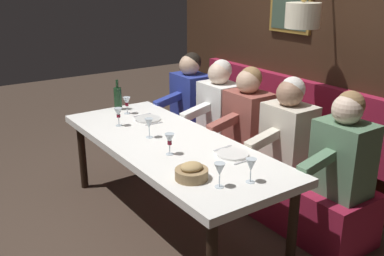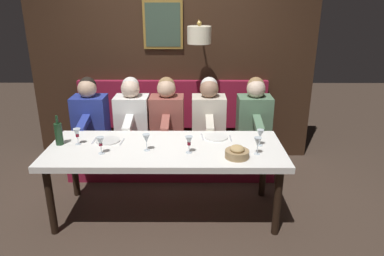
{
  "view_description": "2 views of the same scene",
  "coord_description": "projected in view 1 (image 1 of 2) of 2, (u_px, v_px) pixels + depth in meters",
  "views": [
    {
      "loc": [
        -1.73,
        -2.83,
        2.01
      ],
      "look_at": [
        0.05,
        -0.26,
        0.92
      ],
      "focal_mm": 41.19,
      "sensor_mm": 36.0,
      "label": 1
    },
    {
      "loc": [
        -3.2,
        -0.27,
        2.11
      ],
      "look_at": [
        0.05,
        -0.26,
        0.92
      ],
      "focal_mm": 33.43,
      "sensor_mm": 36.0,
      "label": 2
    }
  ],
  "objects": [
    {
      "name": "place_setting_0",
      "position": [
        148.0,
        119.0,
        4.07
      ],
      "size": [
        0.24,
        0.31,
        0.01
      ],
      "color": "silver",
      "rests_on": "dining_table"
    },
    {
      "name": "diner_farthest",
      "position": [
        190.0,
        92.0,
        4.75
      ],
      "size": [
        0.6,
        0.4,
        0.79
      ],
      "color": "#283893",
      "rests_on": "banquette_bench"
    },
    {
      "name": "wine_glass_4",
      "position": [
        127.0,
        102.0,
        4.22
      ],
      "size": [
        0.07,
        0.07,
        0.16
      ],
      "color": "silver",
      "rests_on": "dining_table"
    },
    {
      "name": "ground_plane",
      "position": [
        170.0,
        222.0,
        3.78
      ],
      "size": [
        12.0,
        12.0,
        0.0
      ],
      "primitive_type": "plane",
      "color": "#423328"
    },
    {
      "name": "diner_middle",
      "position": [
        248.0,
        113.0,
        4.02
      ],
      "size": [
        0.6,
        0.4,
        0.79
      ],
      "color": "#934C42",
      "rests_on": "banquette_bench"
    },
    {
      "name": "diner_nearest",
      "position": [
        344.0,
        148.0,
        3.21
      ],
      "size": [
        0.6,
        0.4,
        0.79
      ],
      "color": "#567A5B",
      "rests_on": "banquette_bench"
    },
    {
      "name": "banquette_bench",
      "position": [
        249.0,
        173.0,
        4.19
      ],
      "size": [
        0.52,
        2.5,
        0.45
      ],
      "primitive_type": "cube",
      "color": "maroon",
      "rests_on": "ground_plane"
    },
    {
      "name": "back_wall_panel",
      "position": [
        301.0,
        47.0,
        4.12
      ],
      "size": [
        0.59,
        3.7,
        2.9
      ],
      "color": "#382316",
      "rests_on": "ground_plane"
    },
    {
      "name": "dining_table",
      "position": [
        169.0,
        149.0,
        3.56
      ],
      "size": [
        0.9,
        2.3,
        0.74
      ],
      "color": "white",
      "rests_on": "ground_plane"
    },
    {
      "name": "diner_near",
      "position": [
        288.0,
        128.0,
        3.63
      ],
      "size": [
        0.6,
        0.4,
        0.79
      ],
      "color": "beige",
      "rests_on": "banquette_bench"
    },
    {
      "name": "wine_glass_0",
      "position": [
        149.0,
        124.0,
        3.59
      ],
      "size": [
        0.07,
        0.07,
        0.16
      ],
      "color": "silver",
      "rests_on": "dining_table"
    },
    {
      "name": "wine_glass_5",
      "position": [
        170.0,
        140.0,
        3.25
      ],
      "size": [
        0.07,
        0.07,
        0.16
      ],
      "color": "silver",
      "rests_on": "dining_table"
    },
    {
      "name": "wine_bottle",
      "position": [
        118.0,
        98.0,
        4.35
      ],
      "size": [
        0.08,
        0.08,
        0.3
      ],
      "color": "#19381E",
      "rests_on": "dining_table"
    },
    {
      "name": "wine_glass_3",
      "position": [
        251.0,
        166.0,
        2.81
      ],
      "size": [
        0.07,
        0.07,
        0.16
      ],
      "color": "silver",
      "rests_on": "dining_table"
    },
    {
      "name": "place_setting_1",
      "position": [
        233.0,
        154.0,
        3.27
      ],
      "size": [
        0.24,
        0.31,
        0.01
      ],
      "color": "white",
      "rests_on": "dining_table"
    },
    {
      "name": "diner_far",
      "position": [
        219.0,
        102.0,
        4.35
      ],
      "size": [
        0.6,
        0.4,
        0.79
      ],
      "color": "white",
      "rests_on": "banquette_bench"
    },
    {
      "name": "bread_bowl",
      "position": [
        192.0,
        172.0,
        2.88
      ],
      "size": [
        0.22,
        0.22,
        0.12
      ],
      "color": "#9E7F56",
      "rests_on": "dining_table"
    },
    {
      "name": "wine_glass_2",
      "position": [
        220.0,
        170.0,
        2.74
      ],
      "size": [
        0.07,
        0.07,
        0.16
      ],
      "color": "silver",
      "rests_on": "dining_table"
    },
    {
      "name": "wine_glass_1",
      "position": [
        118.0,
        113.0,
        3.88
      ],
      "size": [
        0.07,
        0.07,
        0.16
      ],
      "color": "silver",
      "rests_on": "dining_table"
    }
  ]
}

